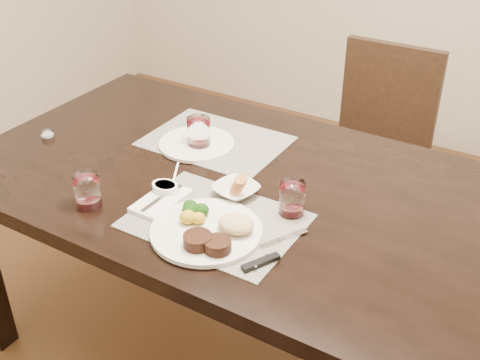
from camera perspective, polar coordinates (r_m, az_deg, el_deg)
The scene contains 14 objects.
dining_table at distance 1.84m, azimuth 3.29°, elevation -3.17°, with size 2.00×1.00×0.75m.
chair_far at distance 2.67m, azimuth 12.79°, elevation 3.72°, with size 0.42×0.42×0.90m.
placemat_near at distance 1.66m, azimuth -2.33°, elevation -3.88°, with size 0.46×0.34×0.00m, color gray.
placemat_far at distance 2.06m, azimuth -2.32°, elevation 3.69°, with size 0.46×0.34×0.00m, color gray.
dinner_plate at distance 1.59m, azimuth -2.87°, elevation -4.78°, with size 0.30×0.30×0.05m.
napkin_fork at distance 1.74m, azimuth -7.48°, elevation -1.93°, with size 0.10×0.18×0.02m.
steak_knife at distance 1.52m, azimuth 2.53°, elevation -7.25°, with size 0.08×0.24×0.01m.
cracker_bowl at distance 1.75m, azimuth -0.37°, elevation -0.92°, with size 0.15×0.15×0.06m.
sauce_ramekin at distance 1.77m, azimuth -7.10°, elevation -0.80°, with size 0.08×0.12×0.06m.
wine_glass_near at distance 1.67m, azimuth 4.94°, elevation -1.88°, with size 0.07×0.07×0.10m.
far_plate at distance 2.03m, azimuth -4.14°, elevation 3.46°, with size 0.25×0.25×0.01m, color silver.
wine_glass_far at distance 2.00m, azimuth -3.92°, elevation 4.33°, with size 0.08×0.08×0.11m.
wine_glass_side at distance 1.75m, azimuth -14.26°, elevation -1.13°, with size 0.07×0.07×0.10m.
salt_cellar at distance 2.19m, azimuth -17.80°, elevation 4.13°, with size 0.04×0.04×0.02m.
Camera 1 is at (0.69, -1.35, 1.71)m, focal length 45.00 mm.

